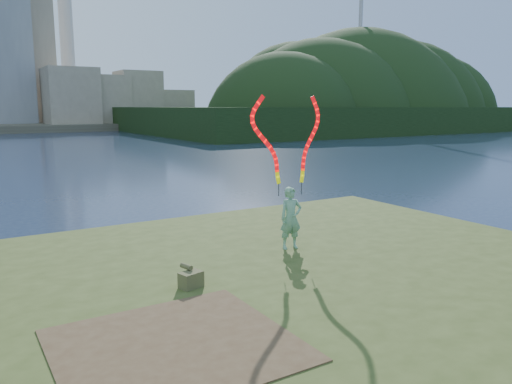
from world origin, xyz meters
TOP-DOWN VIEW (x-y plane):
  - ground at (0.00, 0.00)m, footprint 320.00×320.00m
  - grassy_knoll at (0.00, -2.30)m, footprint 20.00×18.00m
  - dirt_patch at (-2.20, -3.20)m, footprint 3.20×3.00m
  - wooded_hill at (59.57, 59.96)m, footprint 78.00×50.00m
  - woman_with_ribbons at (2.02, -0.05)m, footprint 1.96×0.50m
  - canvas_bag at (-1.06, -1.21)m, footprint 0.47×0.53m

SIDE VIEW (x-z plane):
  - ground at x=0.00m, z-range 0.00..0.00m
  - wooded_hill at x=59.57m, z-range -31.34..31.66m
  - grassy_knoll at x=0.00m, z-range -0.06..0.74m
  - dirt_patch at x=-2.20m, z-range 0.80..0.82m
  - canvas_bag at x=-1.06m, z-range 0.77..1.16m
  - woman_with_ribbons at x=2.02m, z-range 0.32..4.18m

